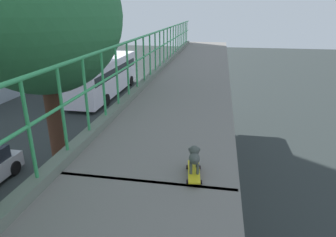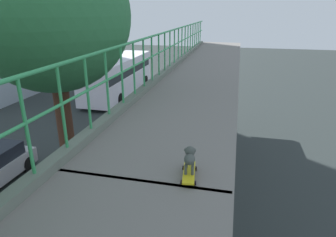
{
  "view_description": "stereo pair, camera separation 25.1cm",
  "coord_description": "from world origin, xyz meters",
  "px_view_note": "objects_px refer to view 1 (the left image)",
  "views": [
    {
      "loc": [
        1.8,
        -2.34,
        7.31
      ],
      "look_at": [
        1.06,
        1.92,
        5.7
      ],
      "focal_mm": 31.42,
      "sensor_mm": 36.0,
      "label": 1
    },
    {
      "loc": [
        2.05,
        -2.29,
        7.31
      ],
      "look_at": [
        1.06,
        1.92,
        5.7
      ],
      "focal_mm": 31.42,
      "sensor_mm": 36.0,
      "label": 2
    }
  ],
  "objects_px": {
    "car_red_taxi_fifth": "(92,150)",
    "toy_skateboard": "(194,172)",
    "city_bus": "(104,75)",
    "small_dog": "(194,156)"
  },
  "relations": [
    {
      "from": "city_bus",
      "to": "toy_skateboard",
      "type": "distance_m",
      "value": 23.52
    },
    {
      "from": "car_red_taxi_fifth",
      "to": "city_bus",
      "type": "relative_size",
      "value": 0.42
    },
    {
      "from": "toy_skateboard",
      "to": "small_dog",
      "type": "height_order",
      "value": "small_dog"
    },
    {
      "from": "car_red_taxi_fifth",
      "to": "toy_skateboard",
      "type": "distance_m",
      "value": 11.97
    },
    {
      "from": "city_bus",
      "to": "small_dog",
      "type": "distance_m",
      "value": 23.51
    },
    {
      "from": "car_red_taxi_fifth",
      "to": "toy_skateboard",
      "type": "xyz_separation_m",
      "value": [
        5.89,
        -9.26,
        4.77
      ]
    },
    {
      "from": "small_dog",
      "to": "toy_skateboard",
      "type": "bearing_deg",
      "value": -85.23
    },
    {
      "from": "city_bus",
      "to": "toy_skateboard",
      "type": "bearing_deg",
      "value": -65.09
    },
    {
      "from": "toy_skateboard",
      "to": "city_bus",
      "type": "bearing_deg",
      "value": 114.91
    },
    {
      "from": "city_bus",
      "to": "car_red_taxi_fifth",
      "type": "bearing_deg",
      "value": -71.74
    }
  ]
}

